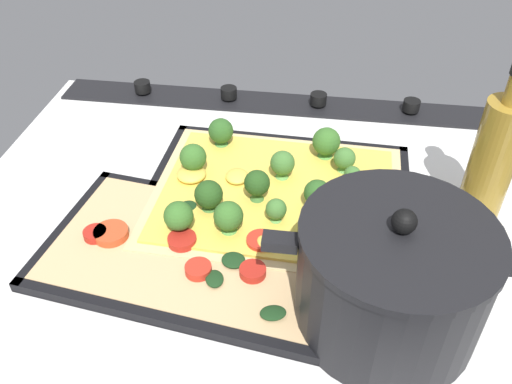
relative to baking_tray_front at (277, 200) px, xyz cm
name	(u,v)px	position (x,y,z in cm)	size (l,w,h in cm)	color
ground_plane	(248,220)	(3.59, 2.47, -1.86)	(77.22, 64.15, 3.00)	white
stove_control_panel	(273,102)	(3.59, -26.11, 0.19)	(74.13, 7.00, 2.60)	black
baking_tray_front	(277,200)	(0.00, 0.00, 0.00)	(36.29, 30.49, 1.30)	black
broccoli_pizza	(274,190)	(0.38, 0.18, 1.86)	(33.81, 28.02, 6.03)	#D3B77F
baking_tray_back	(198,255)	(8.23, 11.41, 0.01)	(39.12, 26.40, 1.30)	black
veggie_pizza_back	(196,251)	(8.37, 11.49, 0.70)	(36.42, 23.70, 1.90)	tan
cooking_pot	(391,277)	(-13.34, 17.45, 6.05)	(26.14, 19.32, 15.12)	black
oil_bottle	(493,160)	(-25.92, -0.85, 8.74)	(5.38, 5.38, 21.94)	olive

